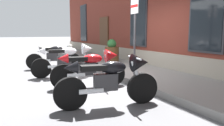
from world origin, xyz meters
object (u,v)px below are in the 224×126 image
(barrel_planter, at_px, (112,52))
(motorcycle_red_sport, at_px, (92,66))
(motorcycle_black_naked, at_px, (54,57))
(motorcycle_white_sport, at_px, (68,59))
(parking_sign, at_px, (135,25))
(motorcycle_black_sport, at_px, (112,78))

(barrel_planter, bearing_deg, motorcycle_red_sport, -34.85)
(motorcycle_black_naked, height_order, motorcycle_white_sport, motorcycle_white_sport)
(motorcycle_black_naked, distance_m, motorcycle_white_sport, 1.66)
(motorcycle_black_naked, xyz_separation_m, barrel_planter, (0.10, 2.48, 0.09))
(motorcycle_red_sport, height_order, parking_sign, parking_sign)
(motorcycle_black_sport, bearing_deg, parking_sign, 137.22)
(parking_sign, bearing_deg, motorcycle_white_sport, -130.89)
(motorcycle_white_sport, xyz_separation_m, parking_sign, (1.41, 1.63, 1.06))
(motorcycle_black_sport, bearing_deg, motorcycle_red_sport, 172.63)
(parking_sign, bearing_deg, motorcycle_black_sport, -42.78)
(motorcycle_red_sport, xyz_separation_m, parking_sign, (-0.23, 1.47, 1.10))
(motorcycle_white_sport, height_order, motorcycle_black_sport, motorcycle_white_sport)
(motorcycle_black_naked, relative_size, barrel_planter, 2.07)
(motorcycle_white_sport, relative_size, motorcycle_red_sport, 1.10)
(motorcycle_red_sport, relative_size, parking_sign, 0.86)
(motorcycle_red_sport, relative_size, motorcycle_black_sport, 0.96)
(motorcycle_black_naked, xyz_separation_m, motorcycle_white_sport, (1.66, 0.10, 0.10))
(motorcycle_white_sport, height_order, parking_sign, parking_sign)
(parking_sign, bearing_deg, motorcycle_black_naked, -150.59)
(motorcycle_black_naked, xyz_separation_m, parking_sign, (3.07, 1.73, 1.16))
(motorcycle_black_naked, height_order, motorcycle_black_sport, motorcycle_black_sport)
(motorcycle_black_sport, distance_m, parking_sign, 2.70)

